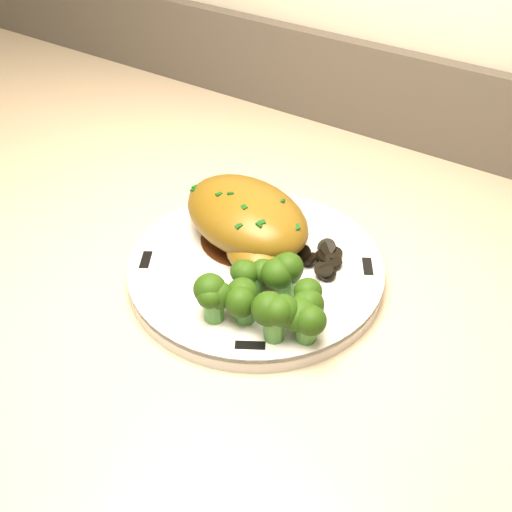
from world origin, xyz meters
The scene contains 10 objects.
counter centered at (0.32, 1.67, 0.45)m, with size 2.06×0.68×1.01m.
plate centered at (0.80, 1.66, 0.90)m, with size 0.25×0.25×0.02m, color silver.
rim_accent_0 centered at (0.89, 1.71, 0.91)m, with size 0.03×0.01×0.00m, color black.
rim_accent_1 centered at (0.74, 1.75, 0.91)m, with size 0.03×0.01×0.00m, color black.
rim_accent_2 centered at (0.70, 1.60, 0.91)m, with size 0.03×0.01×0.00m, color black.
rim_accent_3 centered at (0.85, 1.57, 0.91)m, with size 0.03×0.01×0.00m, color black.
gravy_pool centered at (0.77, 1.69, 0.91)m, with size 0.10×0.10×0.00m, color #3F1B0B.
chicken_breast centered at (0.77, 1.68, 0.94)m, with size 0.17×0.14×0.06m.
mushroom_pile centered at (0.83, 1.70, 0.91)m, with size 0.08×0.06×0.02m.
broccoli_florets centered at (0.85, 1.60, 0.93)m, with size 0.11×0.08×0.04m.
Camera 1 is at (1.06, 1.26, 1.31)m, focal length 45.00 mm.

